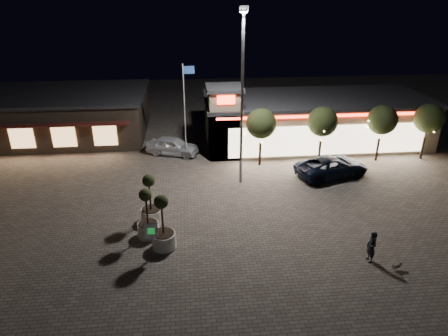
{
  "coord_description": "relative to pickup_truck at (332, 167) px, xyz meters",
  "views": [
    {
      "loc": [
        -1.84,
        -18.73,
        13.48
      ],
      "look_at": [
        0.56,
        6.0,
        2.13
      ],
      "focal_mm": 32.0,
      "sensor_mm": 36.0,
      "label": 1
    }
  ],
  "objects": [
    {
      "name": "ground",
      "position": [
        -9.16,
        -8.36,
        -0.8
      ],
      "size": [
        90.0,
        90.0,
        0.0
      ],
      "primitive_type": "plane",
      "color": "#675D53",
      "rests_on": "ground"
    },
    {
      "name": "retail_building",
      "position": [
        0.35,
        7.46,
        1.41
      ],
      "size": [
        20.4,
        8.4,
        6.1
      ],
      "color": "tan",
      "rests_on": "ground"
    },
    {
      "name": "restaurant_building",
      "position": [
        -23.16,
        11.61,
        1.36
      ],
      "size": [
        16.4,
        11.0,
        4.3
      ],
      "color": "#382D23",
      "rests_on": "ground"
    },
    {
      "name": "floodlight_pole",
      "position": [
        -7.16,
        -0.36,
        6.22
      ],
      "size": [
        0.6,
        0.4,
        12.38
      ],
      "color": "gray",
      "rests_on": "ground"
    },
    {
      "name": "flagpole",
      "position": [
        -11.06,
        4.64,
        3.95
      ],
      "size": [
        0.95,
        0.1,
        8.0
      ],
      "color": "white",
      "rests_on": "ground"
    },
    {
      "name": "string_tree_a",
      "position": [
        -5.16,
        2.64,
        2.76
      ],
      "size": [
        2.42,
        2.42,
        4.79
      ],
      "color": "#332319",
      "rests_on": "ground"
    },
    {
      "name": "string_tree_b",
      "position": [
        -0.16,
        2.64,
        2.76
      ],
      "size": [
        2.42,
        2.42,
        4.79
      ],
      "color": "#332319",
      "rests_on": "ground"
    },
    {
      "name": "string_tree_c",
      "position": [
        4.84,
        2.64,
        2.76
      ],
      "size": [
        2.42,
        2.42,
        4.79
      ],
      "color": "#332319",
      "rests_on": "ground"
    },
    {
      "name": "string_tree_d",
      "position": [
        8.84,
        2.64,
        2.76
      ],
      "size": [
        2.42,
        2.42,
        4.79
      ],
      "color": "#332319",
      "rests_on": "ground"
    },
    {
      "name": "pickup_truck",
      "position": [
        0.0,
        0.0,
        0.0
      ],
      "size": [
        6.24,
        4.12,
        1.59
      ],
      "primitive_type": "imported",
      "rotation": [
        0.0,
        0.0,
        1.85
      ],
      "color": "black",
      "rests_on": "ground"
    },
    {
      "name": "white_sedan",
      "position": [
        -12.33,
        5.64,
        -0.01
      ],
      "size": [
        4.98,
        3.31,
        1.57
      ],
      "primitive_type": "imported",
      "rotation": [
        0.0,
        0.0,
        1.23
      ],
      "color": "silver",
      "rests_on": "ground"
    },
    {
      "name": "pedestrian",
      "position": [
        -1.54,
        -10.47,
        0.1
      ],
      "size": [
        0.5,
        0.7,
        1.8
      ],
      "primitive_type": "imported",
      "rotation": [
        0.0,
        0.0,
        -1.46
      ],
      "color": "black",
      "rests_on": "ground"
    },
    {
      "name": "dog",
      "position": [
        -0.38,
        -11.3,
        -0.51
      ],
      "size": [
        0.54,
        0.3,
        0.29
      ],
      "color": "#59514C",
      "rests_on": "ground"
    },
    {
      "name": "planter_left",
      "position": [
        -13.5,
        -6.93,
        0.17
      ],
      "size": [
        1.27,
        1.27,
        3.13
      ],
      "color": "silver",
      "rests_on": "ground"
    },
    {
      "name": "planter_mid",
      "position": [
        -12.56,
        -8.13,
        0.23
      ],
      "size": [
        1.35,
        1.35,
        3.32
      ],
      "color": "silver",
      "rests_on": "ground"
    },
    {
      "name": "planter_right",
      "position": [
        -13.43,
        -5.35,
        0.21
      ],
      "size": [
        1.33,
        1.33,
        3.26
      ],
      "color": "silver",
      "rests_on": "ground"
    },
    {
      "name": "valet_sign",
      "position": [
        -13.12,
        -8.98,
        0.7
      ],
      "size": [
        0.71,
        0.1,
        2.14
      ],
      "color": "gray",
      "rests_on": "ground"
    }
  ]
}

